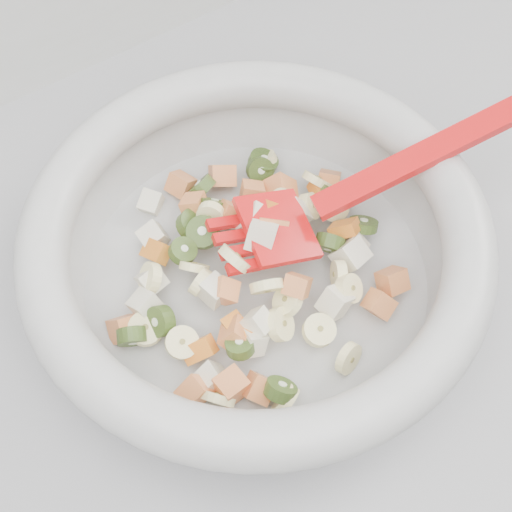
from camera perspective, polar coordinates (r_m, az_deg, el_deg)
counter at (r=1.06m, az=5.43°, el=-9.19°), size 2.00×0.60×0.90m
mixing_bowl at (r=0.56m, az=0.04°, el=0.49°), size 0.44×0.36×0.13m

